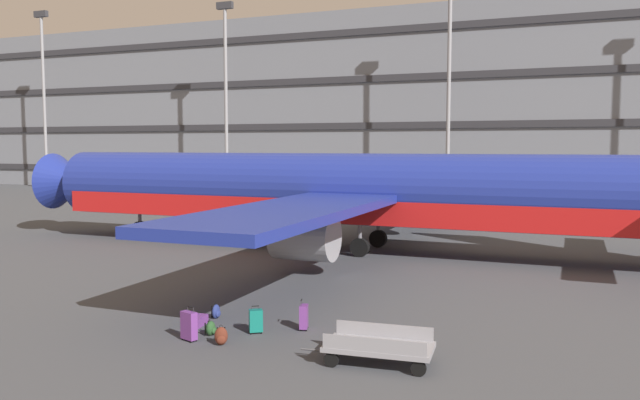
% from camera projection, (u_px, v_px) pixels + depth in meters
% --- Properties ---
extents(ground_plane, '(600.00, 600.00, 0.00)m').
position_uv_depth(ground_plane, '(338.00, 250.00, 31.90)').
color(ground_plane, '#424449').
extents(terminal_structure, '(175.63, 15.18, 19.69)m').
position_uv_depth(terminal_structure, '(468.00, 104.00, 70.45)').
color(terminal_structure, slate).
rests_on(terminal_structure, ground_plane).
extents(airliner, '(38.99, 31.46, 10.26)m').
position_uv_depth(airliner, '(352.00, 193.00, 31.63)').
color(airliner, navy).
rests_on(airliner, ground_plane).
extents(light_mast_far_left, '(1.80, 0.50, 21.09)m').
position_uv_depth(light_mast_far_left, '(44.00, 87.00, 75.23)').
color(light_mast_far_left, gray).
rests_on(light_mast_far_left, ground_plane).
extents(light_mast_left, '(1.80, 0.50, 20.12)m').
position_uv_depth(light_mast_left, '(226.00, 84.00, 66.21)').
color(light_mast_left, gray).
rests_on(light_mast_left, ground_plane).
extents(light_mast_center_left, '(1.80, 0.50, 22.01)m').
position_uv_depth(light_mast_center_left, '(449.00, 64.00, 57.61)').
color(light_mast_center_left, gray).
rests_on(light_mast_center_left, ground_plane).
extents(suitcase_large, '(0.46, 0.43, 0.77)m').
position_uv_depth(suitcase_large, '(256.00, 320.00, 17.83)').
color(suitcase_large, '#147266').
rests_on(suitcase_large, ground_plane).
extents(suitcase_orange, '(0.31, 0.42, 0.88)m').
position_uv_depth(suitcase_orange, '(304.00, 317.00, 18.15)').
color(suitcase_orange, '#72388C').
rests_on(suitcase_orange, ground_plane).
extents(suitcase_laid_flat, '(0.46, 0.76, 0.27)m').
position_uv_depth(suitcase_laid_flat, '(198.00, 321.00, 18.61)').
color(suitcase_laid_flat, '#72388C').
rests_on(suitcase_laid_flat, ground_plane).
extents(suitcase_teal, '(0.52, 0.36, 0.93)m').
position_uv_depth(suitcase_teal, '(189.00, 325.00, 17.11)').
color(suitcase_teal, '#72388C').
rests_on(suitcase_teal, ground_plane).
extents(backpack_scuffed, '(0.33, 0.41, 0.45)m').
position_uv_depth(backpack_scuffed, '(211.00, 329.00, 17.63)').
color(backpack_scuffed, '#264C26').
rests_on(backpack_scuffed, ground_plane).
extents(backpack_red, '(0.42, 0.39, 0.54)m').
position_uv_depth(backpack_red, '(221.00, 336.00, 16.75)').
color(backpack_red, '#592619').
rests_on(backpack_red, ground_plane).
extents(backpack_black, '(0.23, 0.35, 0.49)m').
position_uv_depth(backpack_black, '(216.00, 312.00, 19.33)').
color(backpack_black, navy).
rests_on(backpack_black, ground_plane).
extents(baggage_cart, '(3.34, 1.50, 0.82)m').
position_uv_depth(baggage_cart, '(379.00, 347.00, 15.31)').
color(baggage_cart, gray).
rests_on(baggage_cart, ground_plane).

